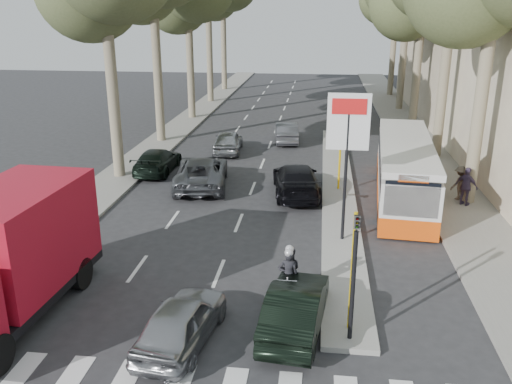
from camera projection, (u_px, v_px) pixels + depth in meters
ground at (236, 306)px, 16.05m from camera, size 120.00×120.00×0.00m
sidewalk_right at (409, 131)px, 38.55m from camera, size 3.20×70.00×0.12m
median_left at (191, 118)px, 43.24m from camera, size 2.40×64.00×0.12m
traffic_island at (338, 190)px, 25.99m from camera, size 1.50×26.00×0.16m
building_far at (489, 13)px, 43.67m from camera, size 11.00×20.00×16.00m
billboard at (347, 147)px, 19.18m from camera, size 1.50×12.10×5.60m
traffic_light_island at (355, 257)px, 13.47m from camera, size 0.16×0.41×3.60m
silver_hatchback at (181, 321)px, 14.08m from camera, size 2.04×3.98×1.30m
dark_hatchback at (296, 307)px, 14.69m from camera, size 1.85×4.20×1.34m
queue_car_a at (201, 172)px, 26.54m from camera, size 3.12×5.53×1.46m
queue_car_b at (296, 180)px, 25.38m from camera, size 2.66×5.23×1.46m
queue_car_c at (228, 141)px, 32.87m from camera, size 1.85×4.09×1.36m
queue_car_d at (286, 132)px, 35.44m from camera, size 1.83×4.10×1.31m
queue_car_e at (157, 161)px, 28.92m from camera, size 1.78×4.38×1.27m
red_truck at (7, 255)px, 14.99m from camera, size 2.88×6.84×3.58m
city_bus at (404, 168)px, 24.68m from camera, size 3.15×10.48×2.72m
motorcycle at (289, 274)px, 16.34m from camera, size 0.71×1.98×1.68m
pedestrian_near at (466, 186)px, 23.64m from camera, size 1.08×1.03×1.72m
pedestrian_far at (460, 183)px, 24.41m from camera, size 1.08×0.91×1.54m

